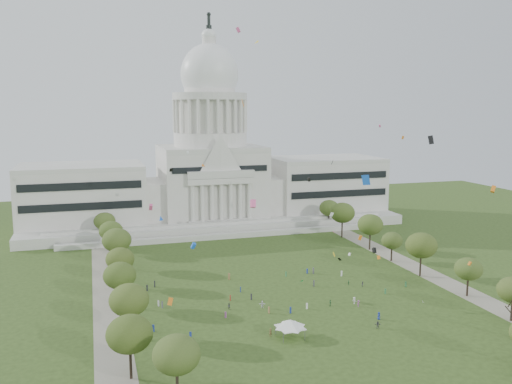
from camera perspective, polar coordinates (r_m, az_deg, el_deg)
The scene contains 32 objects.
ground at distance 140.57m, azimuth 5.50°, elevation -12.47°, with size 400.00×400.00×0.00m, color #304519.
capitol at distance 241.50m, azimuth -4.76°, elevation 2.00°, with size 160.00×64.50×91.30m.
path_left at distance 159.20m, azimuth -15.36°, elevation -10.15°, with size 8.00×160.00×0.04m, color gray.
path_right at distance 187.28m, azimuth 15.71°, elevation -7.28°, with size 8.00×160.00×0.04m, color gray.
row_tree_l_0 at distance 107.81m, azimuth -13.17°, elevation -14.36°, with size 8.85×8.85×12.59m.
row_tree_l_1 at distance 125.28m, azimuth -13.22°, elevation -11.01°, with size 8.86×8.86×12.59m.
row_tree_r_1 at distance 159.49m, azimuth 21.47°, elevation -7.55°, with size 7.58×7.58×10.78m.
row_tree_l_2 at distance 144.60m, azimuth -14.16°, elevation -8.52°, with size 8.42×8.42×11.97m.
row_tree_r_2 at distance 172.65m, azimuth 17.01°, elevation -5.40°, with size 9.55×9.55×13.58m.
row_tree_l_3 at distance 160.65m, azimuth -14.12°, elevation -6.87°, with size 8.12×8.12×11.55m.
row_tree_r_3 at distance 187.29m, azimuth 14.13°, elevation -4.98°, with size 7.01×7.01×9.98m.
row_tree_l_4 at distance 178.26m, azimuth -14.45°, elevation -4.93°, with size 9.29×9.29×13.21m.
row_tree_r_4 at distance 200.07m, azimuth 11.94°, elevation -3.37°, with size 9.19×9.19×13.06m.
row_tree_l_5 at distance 196.54m, azimuth -15.03°, elevation -3.97°, with size 8.33×8.33×11.85m.
row_tree_r_5 at distance 216.85m, azimuth 9.09°, elevation -2.18°, with size 9.82×9.82×13.96m.
row_tree_l_6 at distance 214.26m, azimuth -15.65°, elevation -2.98°, with size 8.19×8.19×11.64m.
row_tree_r_6 at distance 234.07m, azimuth 7.70°, elevation -1.69°, with size 8.42×8.42×11.97m.
near_tree_0 at distance 99.23m, azimuth -8.37°, elevation -16.58°, with size 8.47×8.47×12.04m.
event_tent at distance 124.89m, azimuth 3.62°, elevation -13.62°, with size 8.47×8.47×4.26m.
person_0 at distance 163.66m, azimuth 15.49°, elevation -9.33°, with size 0.82×0.54×1.69m, color #33723F.
person_2 at distance 161.23m, azimuth 11.18°, elevation -9.47°, with size 0.76×0.47×1.56m, color #4C4C51.
person_3 at distance 147.39m, azimuth 10.31°, elevation -11.17°, with size 1.17×0.60×1.81m, color silver.
person_4 at distance 144.81m, azimuth 7.81°, elevation -11.49°, with size 1.01×0.55×1.72m, color #33723F.
person_5 at distance 142.27m, azimuth 0.66°, elevation -11.74°, with size 1.79×0.71×1.93m, color silver.
person_6 at distance 138.31m, azimuth 12.80°, elevation -12.59°, with size 0.93×0.61×1.91m, color navy.
person_7 at distance 126.14m, azimuth 1.53°, elevation -14.53°, with size 0.70×0.51×1.93m, color olive.
person_8 at distance 141.64m, azimuth -2.87°, elevation -11.91°, with size 0.81×0.50×1.66m, color #4C4C51.
person_9 at distance 145.58m, azimuth 10.74°, elevation -11.46°, with size 1.10×0.57×1.71m, color #994C8C.
person_10 at distance 161.95m, azimuth 9.72°, elevation -9.39°, with size 0.79×0.43×1.35m, color #33723F.
person_11 at distance 133.31m, azimuth 12.69°, elevation -13.48°, with size 1.57×0.62×1.69m, color #4C4C51.
distant_crowd at distance 150.28m, azimuth -2.06°, elevation -10.65°, with size 68.10×39.11×1.94m.
kite_swarm at distance 141.79m, azimuth 6.14°, elevation -0.32°, with size 88.91×101.82×64.69m.
Camera 1 is at (-50.66, -120.78, 51.03)m, focal length 38.00 mm.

